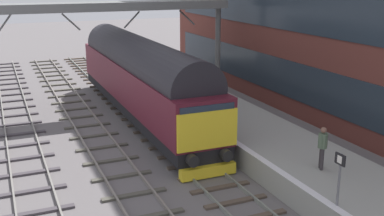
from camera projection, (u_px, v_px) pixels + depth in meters
The scene contains 9 objects.
ground_plane at pixel (194, 165), 20.47m from camera, with size 140.00×140.00×0.00m, color #615C5D.
track_main at pixel (194, 164), 20.46m from camera, with size 2.50×60.00×0.15m.
track_adjacent_west at pixel (122, 176), 19.23m from camera, with size 2.50×60.00×0.15m.
track_adjacent_far_west at pixel (33, 191), 17.92m from camera, with size 2.50×60.00×0.15m.
station_platform at pixel (265, 143), 21.70m from camera, with size 4.00×44.00×1.01m.
diesel_locomotive at pixel (140, 76), 26.67m from camera, with size 2.74×18.63×4.68m.
platform_number_sign at pixel (340, 171), 14.46m from camera, with size 0.10×0.44×1.73m.
waiting_passenger at pixel (323, 144), 17.29m from camera, with size 0.45×0.47×1.64m.
overhead_footbridge at pixel (102, 11), 28.12m from camera, with size 16.02×2.00×6.46m.
Camera 1 is at (-7.55, -17.45, 7.99)m, focal length 43.81 mm.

